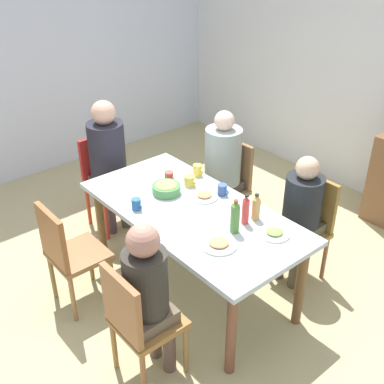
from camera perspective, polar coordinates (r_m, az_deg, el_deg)
ground_plane at (r=4.08m, az=0.00°, el=-11.20°), size 6.63×6.63×0.00m
wall_left at (r=5.70m, az=-19.26°, el=14.40°), size 0.12×5.14×2.60m
dining_table at (r=3.66m, az=0.00°, el=-3.22°), size 1.82×0.90×0.77m
chair_0 at (r=4.02m, az=13.38°, el=-3.64°), size 0.40×0.40×0.90m
person_0 at (r=3.87m, az=12.84°, el=-2.04°), size 0.30×0.30×1.14m
chair_1 at (r=3.72m, az=-14.54°, el=-6.84°), size 0.40×0.40×0.90m
chair_2 at (r=3.10m, az=-6.54°, el=-14.83°), size 0.40×0.40×0.90m
person_2 at (r=3.01m, az=-5.28°, el=-11.48°), size 0.30×0.30×1.18m
chair_3 at (r=4.52m, az=4.33°, el=1.20°), size 0.40×0.40×0.90m
person_3 at (r=4.36m, az=3.61°, el=3.49°), size 0.33×0.33×1.23m
chair_4 at (r=4.67m, az=-10.26°, el=1.79°), size 0.40×0.40×0.90m
person_4 at (r=4.48m, az=-9.99°, el=4.41°), size 0.34×0.34×1.29m
plate_0 at (r=3.76m, az=1.48°, el=-0.49°), size 0.21×0.21×0.04m
plate_1 at (r=3.38m, az=9.78°, el=-4.84°), size 0.22×0.22×0.04m
plate_2 at (r=3.23m, az=3.21°, el=-6.19°), size 0.25×0.25×0.04m
bowl_0 at (r=3.80m, az=-3.10°, el=0.47°), size 0.23×0.23×0.09m
cup_0 at (r=3.95m, az=-2.73°, el=1.76°), size 0.11×0.07×0.10m
cup_1 at (r=3.91m, az=-0.29°, el=1.34°), size 0.12×0.08×0.08m
cup_2 at (r=3.61m, az=-6.63°, el=-1.45°), size 0.11×0.07×0.09m
cup_3 at (r=3.78m, az=3.64°, el=0.26°), size 0.11×0.07×0.09m
cup_4 at (r=4.06m, az=0.65°, el=2.62°), size 0.11×0.08×0.10m
bottle_0 at (r=3.31m, az=5.15°, el=-2.98°), size 0.07×0.07×0.26m
bottle_1 at (r=3.42m, az=6.40°, el=-2.15°), size 0.05×0.05×0.23m
bottle_2 at (r=3.49m, az=7.63°, el=-1.82°), size 0.06×0.06×0.21m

